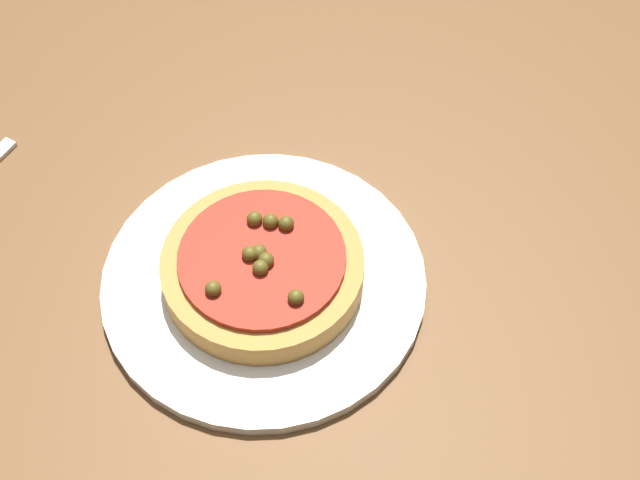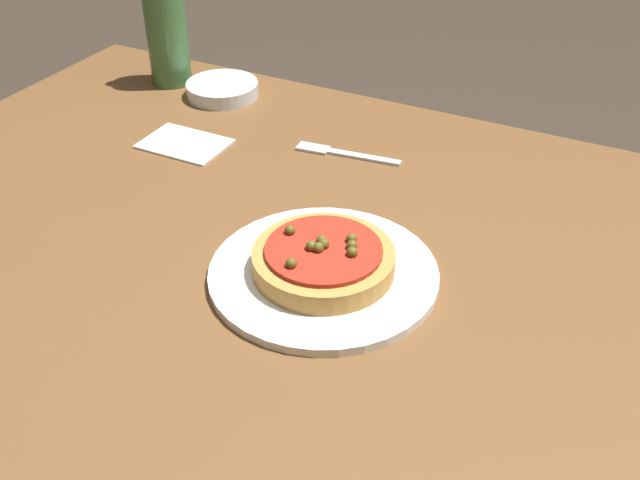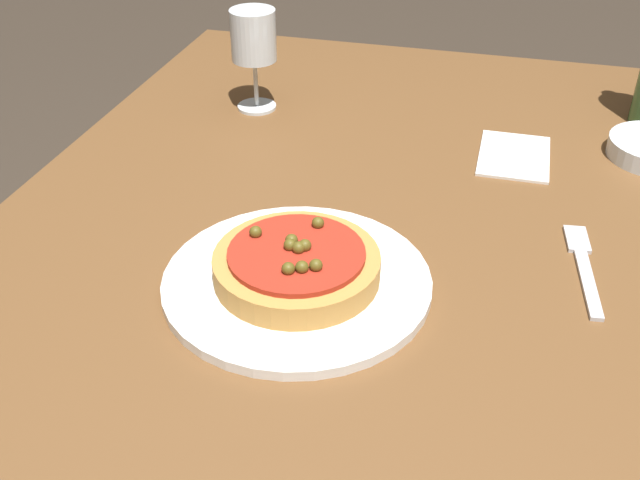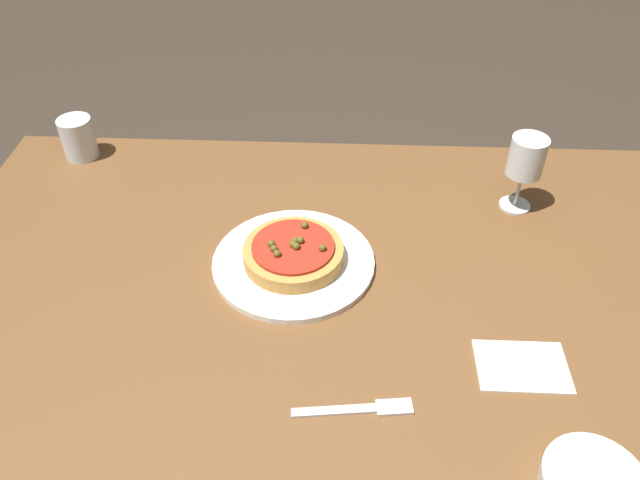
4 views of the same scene
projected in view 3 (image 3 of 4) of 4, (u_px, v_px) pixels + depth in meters
The scene contains 6 objects.
dining_table at pixel (356, 319), 0.89m from camera, with size 1.44×0.95×0.71m.
dinner_plate at pixel (297, 282), 0.81m from camera, with size 0.29×0.29×0.01m.
pizza at pixel (297, 265), 0.80m from camera, with size 0.18×0.18×0.05m.
wine_glass at pixel (254, 39), 1.14m from camera, with size 0.07×0.07×0.16m.
fork at pixel (583, 263), 0.85m from camera, with size 0.18×0.04×0.00m.
paper_napkin at pixel (514, 156), 1.06m from camera, with size 0.14×0.10×0.00m.
Camera 3 is at (0.67, 0.13, 1.21)m, focal length 42.00 mm.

